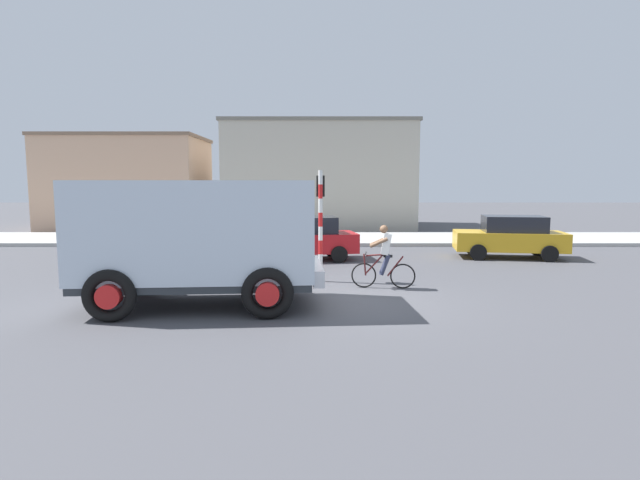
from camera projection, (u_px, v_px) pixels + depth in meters
The scene contains 10 objects.
ground_plane at pixel (348, 301), 12.22m from camera, with size 120.00×120.00×0.00m, color #4C4C51.
sidewalk_far at pixel (332, 239), 24.94m from camera, with size 80.00×5.00×0.16m, color #ADADA8.
truck_foreground at pixel (197, 235), 11.54m from camera, with size 5.58×3.12×2.90m.
cyclist at pixel (382, 257), 13.61m from camera, with size 1.72×0.52×1.72m.
traffic_light_pole at pixel (318, 210), 14.46m from camera, with size 0.24×0.43×3.20m.
car_red_near at pixel (508, 236), 19.12m from camera, with size 4.21×2.33×1.60m.
car_white_mid at pixel (301, 238), 18.59m from camera, with size 4.22×2.34×1.60m.
car_far_side at pixel (147, 241), 17.78m from camera, with size 4.06×2.00×1.60m.
building_corner_left at pixel (126, 182), 31.55m from camera, with size 9.35×6.30×5.69m.
building_mid_block at pixel (317, 176), 32.64m from camera, with size 11.67×7.83×6.56m.
Camera 1 is at (-0.72, -11.97, 2.86)m, focal length 28.31 mm.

